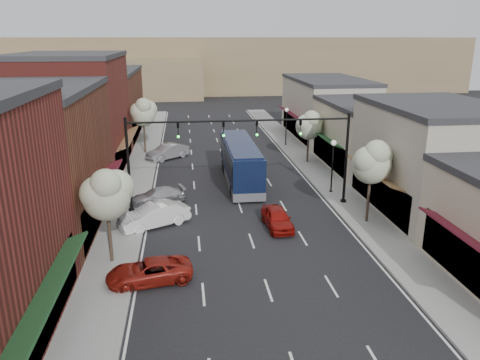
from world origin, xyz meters
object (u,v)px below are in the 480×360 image
object	(u,v)px
lamp_post_far	(286,120)
signal_mast_right	(316,146)
coach_bus	(240,161)
tree_right_far	(309,124)
parked_car_b	(154,215)
tree_left_near	(107,193)
parked_car_a	(149,271)
parked_car_e	(168,152)
red_hatchback	(277,218)
tree_right_near	(373,161)
lamp_post_near	(333,158)
tree_left_far	(143,112)
signal_mast_left	(162,150)
parked_car_c	(157,196)

from	to	relation	value
lamp_post_far	signal_mast_right	bearing A→B (deg)	-96.22
coach_bus	tree_right_far	bearing A→B (deg)	35.86
signal_mast_right	lamp_post_far	world-z (taller)	signal_mast_right
tree_right_far	parked_car_b	xyz separation A→B (m)	(-14.55, -14.79, -3.20)
coach_bus	parked_car_b	distance (m)	11.71
tree_left_near	parked_car_a	xyz separation A→B (m)	(2.22, -2.39, -3.60)
parked_car_e	tree_right_far	bearing A→B (deg)	36.57
tree_left_near	parked_car_a	world-z (taller)	tree_left_near
tree_left_near	red_hatchback	bearing A→B (deg)	21.21
tree_right_near	lamp_post_near	world-z (taller)	tree_right_near
lamp_post_far	tree_left_near	bearing A→B (deg)	-119.78
red_hatchback	parked_car_a	distance (m)	10.27
tree_left_far	lamp_post_near	distance (m)	22.33
tree_left_far	lamp_post_near	size ratio (longest dim) A/B	1.38
parked_car_a	parked_car_e	bearing A→B (deg)	169.11
signal_mast_left	tree_right_near	distance (m)	14.55
lamp_post_far	coach_bus	bearing A→B (deg)	-117.37
tree_right_near	parked_car_c	distance (m)	16.09
signal_mast_right	parked_car_b	size ratio (longest dim) A/B	1.71
parked_car_b	signal_mast_right	bearing A→B (deg)	75.79
lamp_post_near	signal_mast_left	bearing A→B (deg)	-169.44
tree_left_near	tree_right_far	bearing A→B (deg)	50.31
signal_mast_left	coach_bus	size ratio (longest dim) A/B	0.70
red_hatchback	coach_bus	bearing A→B (deg)	93.17
lamp_post_near	red_hatchback	bearing A→B (deg)	-131.35
tree_left_near	parked_car_a	size ratio (longest dim) A/B	1.28
tree_right_far	parked_car_b	size ratio (longest dim) A/B	1.13
tree_left_near	parked_car_e	world-z (taller)	tree_left_near
signal_mast_left	lamp_post_near	distance (m)	13.75
signal_mast_right	signal_mast_left	xyz separation A→B (m)	(-11.24, 0.00, 0.00)
tree_right_far	parked_car_a	world-z (taller)	tree_right_far
tree_right_far	coach_bus	world-z (taller)	tree_right_far
signal_mast_right	tree_right_near	distance (m)	4.89
tree_left_far	lamp_post_near	bearing A→B (deg)	-43.89
signal_mast_right	tree_left_far	bearing A→B (deg)	127.71
parked_car_c	tree_right_far	bearing A→B (deg)	109.07
tree_right_far	red_hatchback	world-z (taller)	tree_right_far
tree_right_far	tree_left_near	size ratio (longest dim) A/B	0.95
lamp_post_near	lamp_post_far	bearing A→B (deg)	90.00
parked_car_a	signal_mast_right	bearing A→B (deg)	121.49
signal_mast_right	coach_bus	xyz separation A→B (m)	(-4.82, 6.48, -2.76)
signal_mast_right	parked_car_c	size ratio (longest dim) A/B	1.94
tree_left_far	parked_car_c	distance (m)	16.89
tree_right_near	parked_car_b	bearing A→B (deg)	175.23
signal_mast_left	lamp_post_near	bearing A→B (deg)	10.56
coach_bus	parked_car_e	world-z (taller)	coach_bus
lamp_post_far	coach_bus	xyz separation A→B (m)	(-7.00, -13.52, -1.14)
tree_left_far	parked_car_e	distance (m)	5.23
tree_right_near	parked_car_a	xyz separation A→B (m)	(-14.38, -6.39, -3.83)
signal_mast_right	tree_left_near	xyz separation A→B (m)	(-13.87, -8.05, -0.40)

